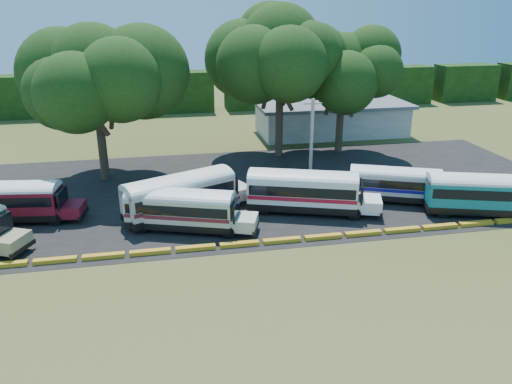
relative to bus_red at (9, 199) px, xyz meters
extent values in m
plane|color=#344717|center=(14.83, -8.50, -1.81)|extent=(160.00, 160.00, 0.00)
cube|color=black|center=(15.83, 3.50, -1.80)|extent=(64.00, 24.00, 0.02)
cube|color=gold|center=(1.33, -7.50, -1.66)|extent=(2.70, 0.45, 0.30)
cube|color=gold|center=(4.33, -7.50, -1.66)|extent=(2.70, 0.45, 0.30)
cube|color=gold|center=(7.33, -7.50, -1.66)|extent=(2.70, 0.45, 0.30)
cube|color=gold|center=(10.33, -7.50, -1.66)|extent=(2.70, 0.45, 0.30)
cube|color=gold|center=(13.33, -7.50, -1.66)|extent=(2.70, 0.45, 0.30)
cube|color=gold|center=(16.33, -7.50, -1.66)|extent=(2.70, 0.45, 0.30)
cube|color=gold|center=(19.33, -7.50, -1.66)|extent=(2.70, 0.45, 0.30)
cube|color=gold|center=(22.33, -7.50, -1.66)|extent=(2.70, 0.45, 0.30)
cube|color=gold|center=(25.33, -7.50, -1.66)|extent=(2.70, 0.45, 0.30)
cube|color=gold|center=(28.33, -7.50, -1.66)|extent=(2.70, 0.45, 0.30)
cube|color=gold|center=(31.33, -7.50, -1.66)|extent=(2.70, 0.45, 0.30)
cube|color=gold|center=(34.33, -7.50, -1.66)|extent=(2.70, 0.45, 0.30)
cube|color=gold|center=(37.33, -7.50, -1.66)|extent=(2.70, 0.45, 0.30)
cube|color=silver|center=(32.83, 21.50, -0.01)|extent=(18.00, 8.00, 3.60)
cube|color=#505357|center=(32.83, 21.50, 1.99)|extent=(19.00, 9.00, 0.40)
cube|color=black|center=(-9.17, 39.50, 1.19)|extent=(10.00, 4.00, 6.00)
cube|color=black|center=(2.83, 39.50, 1.19)|extent=(10.00, 4.00, 6.00)
cube|color=black|center=(14.83, 39.50, 1.19)|extent=(10.00, 4.00, 6.00)
cube|color=black|center=(26.83, 39.50, 1.19)|extent=(10.00, 4.00, 6.00)
cube|color=black|center=(38.83, 39.50, 1.19)|extent=(10.00, 4.00, 6.00)
cube|color=black|center=(50.83, 39.50, 1.19)|extent=(10.00, 4.00, 6.00)
cube|color=black|center=(62.83, 39.50, 1.19)|extent=(10.00, 4.00, 6.00)
cylinder|color=black|center=(0.81, -4.40, -1.31)|extent=(1.03, 0.67, 1.00)
cube|color=tan|center=(1.37, -5.83, -0.86)|extent=(2.55, 2.75, 0.95)
cube|color=black|center=(0.80, -5.57, 0.11)|extent=(1.08, 2.16, 1.37)
cube|color=black|center=(2.15, -6.18, -1.26)|extent=(1.17, 2.31, 0.30)
cylinder|color=black|center=(3.32, -1.52, -1.34)|extent=(0.98, 0.40, 0.95)
cylinder|color=black|center=(3.61, 0.50, -1.34)|extent=(0.98, 0.40, 0.95)
cube|color=black|center=(-0.22, 0.03, -1.19)|extent=(8.09, 3.50, 0.53)
cube|color=maroon|center=(-0.22, 0.03, -0.06)|extent=(8.09, 3.50, 1.75)
cube|color=black|center=(-0.22, 0.03, 0.15)|extent=(7.79, 3.51, 0.73)
ellipsoid|color=silver|center=(-0.22, 0.03, 0.81)|extent=(8.09, 3.50, 1.07)
cube|color=maroon|center=(4.50, -0.66, -0.91)|extent=(2.01, 2.33, 0.91)
cube|color=black|center=(3.91, -0.57, 0.03)|extent=(0.46, 2.19, 1.31)
cube|color=black|center=(5.31, -0.78, -1.29)|extent=(0.51, 2.34, 0.29)
cylinder|color=black|center=(15.73, -6.20, -1.34)|extent=(0.98, 0.56, 0.95)
cylinder|color=black|center=(16.40, -4.29, -1.34)|extent=(0.98, 0.56, 0.95)
cylinder|color=black|center=(9.66, -4.07, -1.34)|extent=(0.98, 0.56, 0.95)
cylinder|color=black|center=(10.33, -2.16, -1.34)|extent=(0.98, 0.56, 0.95)
cube|color=black|center=(12.58, -4.02, -1.20)|extent=(8.10, 4.80, 0.52)
cube|color=beige|center=(12.58, -4.02, -0.08)|extent=(8.10, 4.80, 1.73)
cube|color=black|center=(12.58, -4.02, 0.13)|extent=(7.83, 4.75, 0.73)
cube|color=maroon|center=(12.58, -4.02, -0.42)|extent=(8.04, 4.81, 0.28)
ellipsoid|color=silver|center=(12.58, -4.02, 0.79)|extent=(8.10, 4.80, 1.06)
cube|color=beige|center=(17.04, -5.59, -0.92)|extent=(2.30, 2.53, 0.90)
cube|color=black|center=(16.48, -5.39, 0.01)|extent=(0.85, 2.10, 1.30)
cube|color=black|center=(17.80, -5.86, -1.29)|extent=(0.93, 2.24, 0.28)
cube|color=black|center=(8.97, -2.75, -1.29)|extent=(0.93, 2.24, 0.28)
cylinder|color=black|center=(16.80, -0.99, -1.29)|extent=(1.07, 0.70, 1.05)
cylinder|color=black|center=(15.88, 1.05, -1.29)|extent=(1.07, 0.70, 1.05)
cylinder|color=black|center=(10.34, -3.94, -1.29)|extent=(1.07, 0.70, 1.05)
cylinder|color=black|center=(9.41, -1.91, -1.29)|extent=(1.07, 0.70, 1.05)
cube|color=black|center=(12.63, -1.67, -1.13)|extent=(8.89, 5.94, 0.58)
cube|color=beige|center=(12.63, -1.67, 0.11)|extent=(8.89, 5.94, 1.91)
cube|color=black|center=(12.63, -1.67, 0.33)|extent=(8.60, 5.85, 0.80)
cube|color=maroon|center=(12.63, -1.67, -0.28)|extent=(8.83, 5.94, 0.31)
ellipsoid|color=silver|center=(12.63, -1.67, 1.06)|extent=(8.89, 5.94, 1.18)
cube|color=beige|center=(17.39, 0.51, -0.82)|extent=(2.67, 2.87, 0.99)
cube|color=black|center=(16.79, 0.23, 0.20)|extent=(1.14, 2.25, 1.44)
cube|color=black|center=(18.20, 0.87, -1.24)|extent=(1.24, 2.41, 0.31)
cube|color=black|center=(8.78, -3.43, -1.24)|extent=(1.24, 2.41, 0.31)
cylinder|color=black|center=(25.66, -4.86, -1.30)|extent=(1.07, 0.61, 1.04)
cylinder|color=black|center=(26.38, -2.76, -1.30)|extent=(1.07, 0.61, 1.04)
cylinder|color=black|center=(19.00, -2.55, -1.30)|extent=(1.07, 0.61, 1.04)
cylinder|color=black|center=(19.73, -0.45, -1.30)|extent=(1.07, 0.61, 1.04)
cube|color=black|center=(22.20, -2.49, -1.14)|extent=(8.88, 5.23, 0.57)
cube|color=white|center=(22.20, -2.49, 0.09)|extent=(8.88, 5.23, 1.90)
cube|color=black|center=(22.20, -2.49, 0.32)|extent=(8.58, 5.18, 0.80)
cube|color=#B31127|center=(22.20, -2.49, -0.29)|extent=(8.81, 5.24, 0.31)
ellipsoid|color=silver|center=(22.20, -2.49, 1.04)|extent=(8.88, 5.23, 1.17)
cube|color=white|center=(27.10, -4.18, -0.83)|extent=(2.51, 2.77, 0.98)
cube|color=black|center=(26.48, -3.97, 0.18)|extent=(0.93, 2.30, 1.42)
cube|color=black|center=(27.93, -4.47, -1.24)|extent=(1.01, 2.46, 0.31)
cube|color=black|center=(18.24, -1.11, -1.24)|extent=(1.01, 2.46, 0.31)
cylinder|color=black|center=(33.22, -3.96, -1.37)|extent=(0.92, 0.57, 0.89)
cylinder|color=black|center=(33.96, -2.19, -1.37)|extent=(0.92, 0.57, 0.89)
cylinder|color=black|center=(27.61, -1.62, -1.37)|extent=(0.92, 0.57, 0.89)
cylinder|color=black|center=(28.34, 0.14, -1.37)|extent=(0.92, 0.57, 0.89)
cube|color=black|center=(30.37, -1.73, -1.23)|extent=(7.63, 4.88, 0.49)
cube|color=beige|center=(30.37, -1.73, -0.17)|extent=(7.63, 4.88, 1.64)
cube|color=black|center=(30.37, -1.73, 0.02)|extent=(7.38, 4.82, 0.69)
cube|color=#100C7D|center=(30.37, -1.73, -0.50)|extent=(7.58, 4.88, 0.27)
ellipsoid|color=silver|center=(30.37, -1.73, 0.65)|extent=(7.63, 4.88, 1.01)
cube|color=beige|center=(34.50, -3.45, -0.96)|extent=(2.24, 2.44, 0.85)
cube|color=black|center=(33.98, -3.23, -0.09)|extent=(0.91, 1.95, 1.23)
cube|color=black|center=(35.20, -3.74, -1.32)|extent=(0.99, 2.09, 0.27)
cube|color=black|center=(27.02, -0.34, -1.32)|extent=(0.99, 2.09, 0.27)
cylinder|color=black|center=(32.61, -5.80, -1.31)|extent=(1.04, 0.57, 1.00)
cylinder|color=black|center=(33.25, -3.76, -1.31)|extent=(1.04, 0.57, 1.00)
cube|color=black|center=(35.69, -5.66, -1.16)|extent=(8.57, 4.86, 0.55)
cube|color=#12797F|center=(35.69, -5.66, 0.02)|extent=(8.57, 4.86, 1.83)
cube|color=black|center=(35.69, -5.66, 0.24)|extent=(8.28, 4.82, 0.77)
ellipsoid|color=silver|center=(35.69, -5.66, 0.94)|extent=(8.57, 4.86, 1.13)
cube|color=black|center=(31.83, -4.43, -1.26)|extent=(0.91, 2.39, 0.30)
cylinder|color=#3B2A1D|center=(6.12, 8.82, 1.64)|extent=(0.80, 0.80, 6.90)
cylinder|color=#3B2A1D|center=(7.34, 9.26, 4.60)|extent=(1.28, 2.54, 3.96)
cylinder|color=#3B2A1D|center=(5.13, 9.66, 4.60)|extent=(1.97, 2.23, 3.96)
cylinder|color=#3B2A1D|center=(5.90, 7.54, 4.60)|extent=(2.58, 0.87, 3.96)
ellipsoid|color=black|center=(6.12, 8.82, 8.30)|extent=(11.10, 11.10, 8.14)
cylinder|color=#3B2A1D|center=(24.04, 13.16, 2.19)|extent=(0.80, 0.80, 8.00)
cylinder|color=#3B2A1D|center=(25.26, 13.61, 5.62)|extent=(1.40, 2.86, 4.55)
cylinder|color=#3B2A1D|center=(23.04, 14.00, 5.62)|extent=(2.19, 2.49, 4.55)
cylinder|color=#3B2A1D|center=(23.81, 11.88, 5.62)|extent=(2.91, 0.93, 4.55)
ellipsoid|color=black|center=(24.04, 13.16, 9.83)|extent=(11.37, 11.37, 8.34)
cylinder|color=#3B2A1D|center=(30.98, 13.42, 1.43)|extent=(0.80, 0.80, 6.49)
cylinder|color=#3B2A1D|center=(32.20, 13.86, 4.21)|extent=(1.24, 2.41, 3.73)
cylinder|color=#3B2A1D|center=(29.98, 14.25, 4.21)|extent=(1.88, 2.13, 3.73)
cylinder|color=#3B2A1D|center=(30.75, 12.14, 4.21)|extent=(2.45, 0.85, 3.73)
ellipsoid|color=black|center=(30.98, 13.42, 7.72)|extent=(9.12, 9.12, 6.69)
cylinder|color=gray|center=(24.52, 3.02, 2.18)|extent=(0.30, 0.30, 7.98)
cube|color=gray|center=(24.52, 3.02, 5.77)|extent=(1.60, 0.12, 0.12)
camera|label=1|loc=(11.58, -37.82, 13.81)|focal=35.00mm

